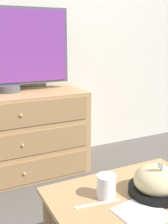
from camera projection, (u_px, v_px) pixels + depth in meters
name	position (u px, v px, depth m)	size (l,w,h in m)	color
ground_plane	(8.00, 163.00, 2.56)	(12.00, 12.00, 0.00)	#56514C
dresser	(15.00, 136.00, 2.25)	(1.14, 0.48, 0.69)	tan
tv	(6.00, 49.00, 2.15)	(1.00, 0.17, 0.65)	#515156
coffee_table	(134.00, 211.00, 1.24)	(0.73, 0.51, 0.44)	tan
takeout_bowl	(156.00, 183.00, 1.22)	(0.24, 0.24, 0.17)	black
drink_cup	(106.00, 188.00, 1.20)	(0.08, 0.08, 0.10)	#9E6638
napkin	(142.00, 213.00, 1.10)	(0.20, 0.20, 0.00)	white
knife	(98.00, 204.00, 1.16)	(0.20, 0.04, 0.01)	white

